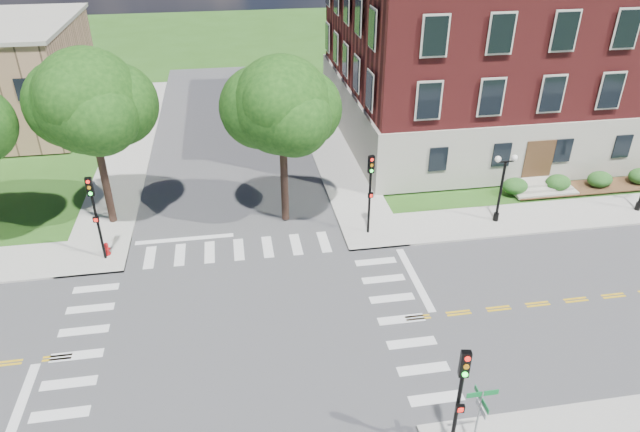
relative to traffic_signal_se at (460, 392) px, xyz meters
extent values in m
plane|color=#285116|center=(-6.75, 7.40, -3.19)|extent=(160.00, 160.00, 0.00)
cube|color=#3D3D3F|center=(-6.75, 7.40, -3.18)|extent=(90.00, 12.00, 0.01)
cube|color=#3D3D3F|center=(-6.75, 7.40, -3.18)|extent=(12.00, 90.00, 0.01)
cube|color=#9E9B93|center=(16.25, 15.15, -3.13)|extent=(34.00, 3.50, 0.12)
cube|color=#9E9B93|center=(1.00, 30.40, -3.13)|extent=(3.50, 34.00, 0.12)
cube|color=#9E9B93|center=(-14.50, 30.40, -3.13)|extent=(3.50, 34.00, 0.12)
cube|color=silver|center=(2.05, 10.40, -3.19)|extent=(0.40, 5.50, 0.00)
cube|color=#A3A090|center=(17.25, 29.40, -0.97)|extent=(30.00, 20.00, 4.20)
cube|color=#472D19|center=(13.25, 19.36, -1.37)|extent=(2.00, 0.10, 2.80)
cylinder|color=black|center=(-14.03, 18.86, -0.80)|extent=(0.44, 0.44, 4.53)
sphere|color=#143A0F|center=(-14.03, 18.86, 4.34)|extent=(5.75, 5.75, 5.75)
cylinder|color=black|center=(-3.81, 17.45, -0.88)|extent=(0.44, 0.44, 4.36)
sphere|color=#143A0F|center=(-3.81, 17.45, 4.02)|extent=(5.44, 5.44, 5.44)
cylinder|color=black|center=(0.00, 0.02, -1.17)|extent=(0.14, 0.14, 3.80)
cube|color=black|center=(0.00, 0.02, 1.23)|extent=(0.35, 0.27, 1.00)
cylinder|color=red|center=(0.00, -0.11, 1.56)|extent=(0.19, 0.08, 0.18)
cylinder|color=orange|center=(0.00, -0.11, 1.23)|extent=(0.19, 0.08, 0.18)
cylinder|color=#19E533|center=(0.00, -0.11, 0.90)|extent=(0.19, 0.08, 0.18)
cube|color=black|center=(0.00, -0.16, -0.57)|extent=(0.32, 0.17, 0.30)
cylinder|color=black|center=(0.71, 15.07, -1.17)|extent=(0.14, 0.14, 3.80)
cube|color=black|center=(0.71, 15.07, 1.23)|extent=(0.37, 0.31, 1.00)
cylinder|color=red|center=(0.71, 14.94, 1.56)|extent=(0.19, 0.11, 0.18)
cylinder|color=orange|center=(0.71, 14.94, 1.23)|extent=(0.19, 0.11, 0.18)
cylinder|color=#19E533|center=(0.71, 14.94, 0.90)|extent=(0.19, 0.11, 0.18)
cube|color=black|center=(0.71, 14.89, -0.57)|extent=(0.32, 0.21, 0.30)
cylinder|color=black|center=(-13.87, 14.79, -1.17)|extent=(0.14, 0.14, 3.80)
cube|color=black|center=(-13.87, 14.79, 1.23)|extent=(0.32, 0.22, 1.00)
cylinder|color=red|center=(-13.87, 14.66, 1.56)|extent=(0.18, 0.05, 0.18)
cylinder|color=orange|center=(-13.87, 14.66, 1.23)|extent=(0.18, 0.05, 0.18)
cylinder|color=#19E533|center=(-13.87, 14.66, 0.90)|extent=(0.18, 0.05, 0.18)
cube|color=black|center=(-13.87, 14.61, -0.57)|extent=(0.30, 0.12, 0.30)
cylinder|color=black|center=(8.58, 15.12, -2.82)|extent=(0.32, 0.32, 0.50)
cylinder|color=black|center=(8.58, 15.12, -1.17)|extent=(0.16, 0.16, 3.80)
cube|color=black|center=(8.58, 15.12, 0.78)|extent=(1.00, 0.06, 0.06)
sphere|color=white|center=(8.08, 15.12, 0.98)|extent=(0.36, 0.36, 0.36)
sphere|color=white|center=(9.08, 15.12, 0.98)|extent=(0.36, 0.36, 0.36)
cylinder|color=black|center=(17.81, 14.92, -2.82)|extent=(0.32, 0.32, 0.50)
cylinder|color=gray|center=(0.73, -0.13, -1.52)|extent=(0.07, 0.07, 3.10)
cube|color=#0E7030|center=(0.73, -0.13, -0.07)|extent=(1.10, 0.03, 0.20)
cube|color=#0E7030|center=(0.73, -0.13, -0.32)|extent=(0.03, 1.10, 0.20)
cube|color=silver|center=(0.78, -0.13, -0.77)|extent=(0.03, 0.75, 0.25)
cylinder|color=#A60C0E|center=(-13.80, 15.11, -3.02)|extent=(0.32, 0.32, 0.10)
cylinder|color=#A60C0E|center=(-13.80, 15.11, -2.77)|extent=(0.22, 0.22, 0.60)
sphere|color=#A60C0E|center=(-13.80, 15.11, -2.44)|extent=(0.24, 0.24, 0.24)
cylinder|color=#A60C0E|center=(-13.80, 15.11, -2.69)|extent=(0.35, 0.12, 0.12)
cylinder|color=#A60C0E|center=(-13.80, 15.11, -2.69)|extent=(0.12, 0.35, 0.12)
camera|label=1|loc=(-6.65, -12.25, 14.15)|focal=32.00mm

